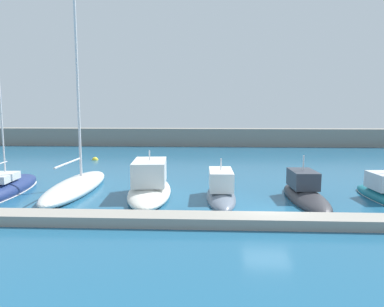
{
  "coord_description": "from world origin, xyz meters",
  "views": [
    {
      "loc": [
        -3.18,
        -18.83,
        5.74
      ],
      "look_at": [
        -4.4,
        6.71,
        2.44
      ],
      "focal_mm": 33.48,
      "sensor_mm": 36.0,
      "label": 1
    }
  ],
  "objects": [
    {
      "name": "motorboat_ivory_third",
      "position": [
        -7.04,
        3.98,
        0.71
      ],
      "size": [
        3.4,
        8.5,
        3.25
      ],
      "rotation": [
        0.0,
        0.0,
        1.65
      ],
      "color": "silver",
      "rests_on": "ground_plane"
    },
    {
      "name": "sailboat_navy_nearest",
      "position": [
        -16.95,
        4.0,
        0.36
      ],
      "size": [
        3.16,
        9.11,
        19.28
      ],
      "rotation": [
        0.0,
        0.0,
        1.64
      ],
      "color": "navy",
      "rests_on": "ground_plane"
    },
    {
      "name": "dock_pier",
      "position": [
        0.0,
        -1.85,
        0.26
      ],
      "size": [
        41.55,
        1.47,
        0.52
      ],
      "primitive_type": "cube",
      "color": "gray",
      "rests_on": "ground_plane"
    },
    {
      "name": "mooring_buoy_yellow",
      "position": [
        -15.7,
        19.56,
        0.0
      ],
      "size": [
        0.68,
        0.68,
        0.68
      ],
      "primitive_type": "sphere",
      "color": "yellow",
      "rests_on": "ground_plane"
    },
    {
      "name": "motorboat_slate_fourth",
      "position": [
        -2.4,
        3.52,
        0.46
      ],
      "size": [
        1.94,
        6.56,
        2.94
      ],
      "rotation": [
        0.0,
        0.0,
        1.59
      ],
      "color": "slate",
      "rests_on": "ground_plane"
    },
    {
      "name": "breakwater_seawall",
      "position": [
        0.0,
        34.95,
        1.31
      ],
      "size": [
        108.0,
        2.45,
        2.62
      ],
      "primitive_type": "cube",
      "color": "gray",
      "rests_on": "ground_plane"
    },
    {
      "name": "ground_plane",
      "position": [
        0.0,
        0.0,
        0.0
      ],
      "size": [
        120.0,
        120.0,
        0.0
      ],
      "primitive_type": "plane",
      "color": "#1E567A"
    },
    {
      "name": "sailboat_white_second",
      "position": [
        -12.3,
        4.89,
        0.49
      ],
      "size": [
        2.53,
        10.27,
        19.16
      ],
      "rotation": [
        0.0,
        0.0,
        1.57
      ],
      "color": "white",
      "rests_on": "ground_plane"
    },
    {
      "name": "motorboat_charcoal_fifth",
      "position": [
        2.84,
        3.31,
        0.4
      ],
      "size": [
        2.27,
        7.36,
        3.09
      ],
      "rotation": [
        0.0,
        0.0,
        1.61
      ],
      "color": "#2D2D33",
      "rests_on": "ground_plane"
    }
  ]
}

